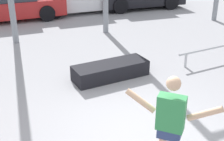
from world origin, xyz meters
TOP-DOWN VIEW (x-y plane):
  - ground_plane at (0.00, 0.00)m, footprint 36.00×36.00m
  - skateboarder at (0.03, -1.04)m, footprint 1.09×1.04m
  - grind_box at (0.40, 2.43)m, footprint 2.00×0.91m
  - grind_rail at (3.66, 2.46)m, footprint 2.67×0.37m
  - parked_car_red at (-1.60, 9.28)m, footprint 4.53×2.08m

SIDE VIEW (x-z plane):
  - ground_plane at x=0.00m, z-range 0.00..0.00m
  - grind_box at x=0.40m, z-range 0.00..0.39m
  - grind_rail at x=3.66m, z-range 0.12..0.54m
  - parked_car_red at x=-1.60m, z-range -0.02..1.37m
  - skateboarder at x=0.03m, z-range 0.09..1.70m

